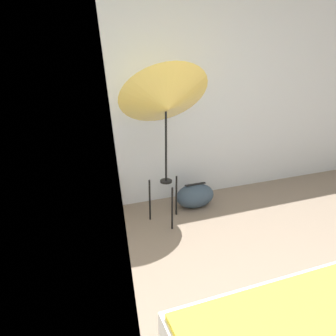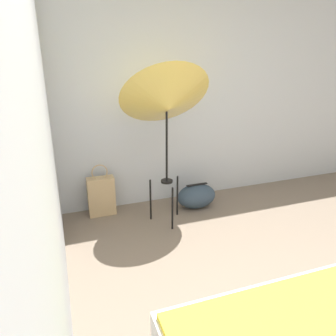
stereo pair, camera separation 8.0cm
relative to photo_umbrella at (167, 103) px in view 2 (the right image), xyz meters
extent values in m
cube|color=#B7BCC1|center=(0.35, 0.54, 0.04)|extent=(8.00, 0.05, 2.60)
cube|color=#B7BCC1|center=(-1.08, -0.91, 0.04)|extent=(0.05, 8.00, 2.60)
cube|color=gold|center=(0.30, -1.91, -0.80)|extent=(1.86, 0.49, 0.04)
cylinder|color=black|center=(0.00, -0.18, -1.03)|extent=(0.02, 0.02, 0.46)
cylinder|color=black|center=(-0.15, 0.09, -1.03)|extent=(0.02, 0.02, 0.46)
cylinder|color=black|center=(0.15, 0.09, -1.03)|extent=(0.02, 0.02, 0.46)
cylinder|color=black|center=(0.00, 0.00, -0.80)|extent=(0.12, 0.12, 0.02)
cylinder|color=black|center=(0.00, 0.00, -0.40)|extent=(0.02, 0.02, 0.81)
cone|color=#D1B251|center=(0.00, 0.00, 0.01)|extent=(0.88, 0.74, 0.76)
cube|color=tan|center=(-0.63, 0.37, -1.04)|extent=(0.29, 0.12, 0.44)
torus|color=tan|center=(-0.63, 0.37, -0.76)|extent=(0.17, 0.01, 0.17)
ellipsoid|color=#2D3D4C|center=(0.42, 0.18, -1.12)|extent=(0.46, 0.28, 0.28)
cube|color=black|center=(0.42, 0.18, -0.97)|extent=(0.25, 0.04, 0.01)
camera|label=1|loc=(-1.08, -2.90, 0.51)|focal=35.00mm
camera|label=2|loc=(-1.00, -2.92, 0.51)|focal=35.00mm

